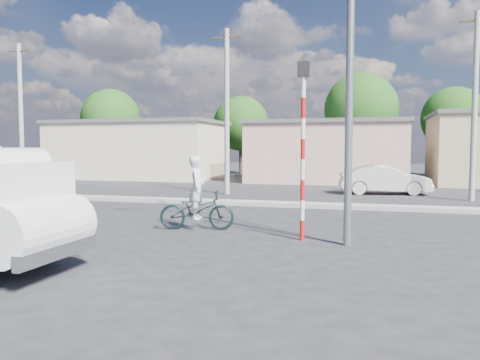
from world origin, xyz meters
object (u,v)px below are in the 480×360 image
(bicycle, at_px, (197,210))
(car_cream, at_px, (384,180))
(streetlight, at_px, (343,30))
(traffic_pole, at_px, (303,135))
(cyclist, at_px, (197,198))

(bicycle, height_order, car_cream, car_cream)
(car_cream, bearing_deg, bicycle, 147.04)
(car_cream, xyz_separation_m, streetlight, (-1.33, -12.83, 4.25))
(car_cream, xyz_separation_m, traffic_pole, (-2.27, -12.53, 1.88))
(bicycle, xyz_separation_m, car_cream, (5.32, 11.80, 0.17))
(traffic_pole, bearing_deg, car_cream, 79.74)
(bicycle, xyz_separation_m, traffic_pole, (3.05, -0.73, 2.05))
(traffic_pole, distance_m, streetlight, 2.56)
(bicycle, distance_m, cyclist, 0.34)
(streetlight, bearing_deg, traffic_pole, 162.27)
(bicycle, bearing_deg, traffic_pole, -117.11)
(cyclist, xyz_separation_m, streetlight, (3.99, -1.03, 4.08))
(bicycle, relative_size, streetlight, 0.23)
(cyclist, height_order, streetlight, streetlight)
(car_cream, relative_size, traffic_pole, 0.99)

